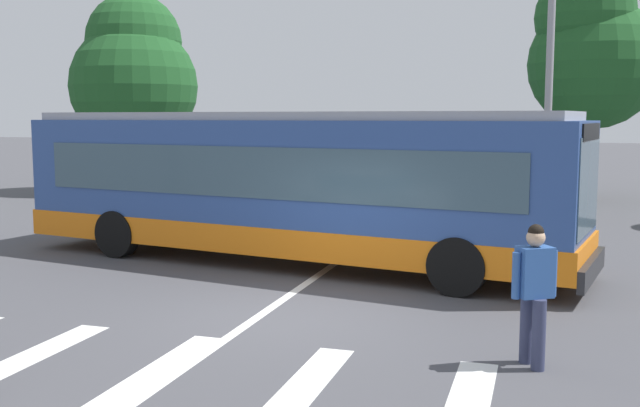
{
  "coord_description": "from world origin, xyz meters",
  "views": [
    {
      "loc": [
        3.57,
        -10.24,
        2.97
      ],
      "look_at": [
        -0.57,
        3.25,
        1.3
      ],
      "focal_mm": 41.31,
      "sensor_mm": 36.0,
      "label": 1
    }
  ],
  "objects_px": {
    "city_transit_bus": "(287,185)",
    "pedestrian_crossing_street": "(534,287)",
    "background_tree_left": "(134,73)",
    "background_tree_right": "(592,50)",
    "parked_car_white": "(542,181)",
    "parked_car_black": "(468,178)",
    "parked_car_blue": "(390,177)",
    "parked_car_charcoal": "(329,174)",
    "twin_arm_street_lamp": "(552,8)"
  },
  "relations": [
    {
      "from": "parked_car_black",
      "to": "background_tree_left",
      "type": "xyz_separation_m",
      "value": [
        -12.96,
        -0.86,
        3.91
      ]
    },
    {
      "from": "pedestrian_crossing_street",
      "to": "parked_car_white",
      "type": "relative_size",
      "value": 0.37
    },
    {
      "from": "parked_car_white",
      "to": "background_tree_right",
      "type": "bearing_deg",
      "value": 50.17
    },
    {
      "from": "pedestrian_crossing_street",
      "to": "background_tree_right",
      "type": "xyz_separation_m",
      "value": [
        1.51,
        19.41,
        4.35
      ]
    },
    {
      "from": "parked_car_blue",
      "to": "twin_arm_street_lamp",
      "type": "distance_m",
      "value": 9.24
    },
    {
      "from": "twin_arm_street_lamp",
      "to": "background_tree_right",
      "type": "bearing_deg",
      "value": 79.2
    },
    {
      "from": "parked_car_charcoal",
      "to": "pedestrian_crossing_street",
      "type": "bearing_deg",
      "value": -66.59
    },
    {
      "from": "parked_car_blue",
      "to": "parked_car_black",
      "type": "bearing_deg",
      "value": 7.32
    },
    {
      "from": "pedestrian_crossing_street",
      "to": "background_tree_right",
      "type": "height_order",
      "value": "background_tree_right"
    },
    {
      "from": "parked_car_white",
      "to": "background_tree_left",
      "type": "bearing_deg",
      "value": -177.92
    },
    {
      "from": "background_tree_right",
      "to": "parked_car_white",
      "type": "bearing_deg",
      "value": -129.83
    },
    {
      "from": "background_tree_right",
      "to": "background_tree_left",
      "type": "bearing_deg",
      "value": -171.96
    },
    {
      "from": "parked_car_charcoal",
      "to": "parked_car_black",
      "type": "relative_size",
      "value": 1.0
    },
    {
      "from": "parked_car_black",
      "to": "background_tree_left",
      "type": "bearing_deg",
      "value": -176.21
    },
    {
      "from": "parked_car_black",
      "to": "city_transit_bus",
      "type": "bearing_deg",
      "value": -100.37
    },
    {
      "from": "parked_car_charcoal",
      "to": "twin_arm_street_lamp",
      "type": "xyz_separation_m",
      "value": [
        7.96,
        -6.15,
        5.06
      ]
    },
    {
      "from": "city_transit_bus",
      "to": "pedestrian_crossing_street",
      "type": "bearing_deg",
      "value": -46.19
    },
    {
      "from": "city_transit_bus",
      "to": "background_tree_right",
      "type": "xyz_separation_m",
      "value": [
        6.42,
        14.29,
        3.73
      ]
    },
    {
      "from": "parked_car_blue",
      "to": "background_tree_right",
      "type": "height_order",
      "value": "background_tree_right"
    },
    {
      "from": "pedestrian_crossing_street",
      "to": "twin_arm_street_lamp",
      "type": "distance_m",
      "value": 12.96
    },
    {
      "from": "parked_car_charcoal",
      "to": "parked_car_white",
      "type": "bearing_deg",
      "value": -4.43
    },
    {
      "from": "pedestrian_crossing_street",
      "to": "parked_car_white",
      "type": "bearing_deg",
      "value": 90.1
    },
    {
      "from": "pedestrian_crossing_street",
      "to": "parked_car_charcoal",
      "type": "distance_m",
      "value": 19.81
    },
    {
      "from": "parked_car_charcoal",
      "to": "twin_arm_street_lamp",
      "type": "relative_size",
      "value": 0.48
    },
    {
      "from": "parked_car_black",
      "to": "parked_car_white",
      "type": "bearing_deg",
      "value": -6.61
    },
    {
      "from": "parked_car_charcoal",
      "to": "city_transit_bus",
      "type": "bearing_deg",
      "value": -77.24
    },
    {
      "from": "parked_car_black",
      "to": "parked_car_white",
      "type": "xyz_separation_m",
      "value": [
        2.55,
        -0.3,
        0.0
      ]
    },
    {
      "from": "parked_car_white",
      "to": "background_tree_left",
      "type": "xyz_separation_m",
      "value": [
        -15.5,
        -0.56,
        3.91
      ]
    },
    {
      "from": "parked_car_white",
      "to": "background_tree_left",
      "type": "relative_size",
      "value": 0.59
    },
    {
      "from": "city_transit_bus",
      "to": "parked_car_charcoal",
      "type": "xyz_separation_m",
      "value": [
        -2.96,
        13.05,
        -0.82
      ]
    },
    {
      "from": "background_tree_left",
      "to": "parked_car_charcoal",
      "type": "bearing_deg",
      "value": 8.67
    },
    {
      "from": "background_tree_left",
      "to": "background_tree_right",
      "type": "height_order",
      "value": "background_tree_right"
    },
    {
      "from": "pedestrian_crossing_street",
      "to": "parked_car_charcoal",
      "type": "xyz_separation_m",
      "value": [
        -7.87,
        18.17,
        -0.2
      ]
    },
    {
      "from": "pedestrian_crossing_street",
      "to": "background_tree_left",
      "type": "distance_m",
      "value": 23.33
    },
    {
      "from": "parked_car_white",
      "to": "parked_car_charcoal",
      "type": "bearing_deg",
      "value": 175.57
    },
    {
      "from": "parked_car_charcoal",
      "to": "background_tree_left",
      "type": "distance_m",
      "value": 8.69
    },
    {
      "from": "parked_car_white",
      "to": "twin_arm_street_lamp",
      "type": "bearing_deg",
      "value": -88.68
    },
    {
      "from": "parked_car_white",
      "to": "background_tree_right",
      "type": "xyz_separation_m",
      "value": [
        1.54,
        1.84,
        4.55
      ]
    },
    {
      "from": "city_transit_bus",
      "to": "background_tree_left",
      "type": "height_order",
      "value": "background_tree_left"
    },
    {
      "from": "parked_car_charcoal",
      "to": "parked_car_white",
      "type": "relative_size",
      "value": 0.99
    },
    {
      "from": "parked_car_blue",
      "to": "parked_car_black",
      "type": "distance_m",
      "value": 2.8
    },
    {
      "from": "city_transit_bus",
      "to": "background_tree_left",
      "type": "distance_m",
      "value": 16.24
    },
    {
      "from": "parked_car_white",
      "to": "city_transit_bus",
      "type": "bearing_deg",
      "value": -111.41
    },
    {
      "from": "pedestrian_crossing_street",
      "to": "parked_car_black",
      "type": "xyz_separation_m",
      "value": [
        -2.58,
        17.86,
        -0.2
      ]
    },
    {
      "from": "background_tree_right",
      "to": "pedestrian_crossing_street",
      "type": "bearing_deg",
      "value": -94.44
    },
    {
      "from": "twin_arm_street_lamp",
      "to": "background_tree_left",
      "type": "distance_m",
      "value": 16.45
    },
    {
      "from": "parked_car_black",
      "to": "parked_car_white",
      "type": "height_order",
      "value": "same"
    },
    {
      "from": "city_transit_bus",
      "to": "parked_car_black",
      "type": "relative_size",
      "value": 2.66
    },
    {
      "from": "city_transit_bus",
      "to": "background_tree_left",
      "type": "xyz_separation_m",
      "value": [
        -10.62,
        11.89,
        3.09
      ]
    },
    {
      "from": "parked_car_charcoal",
      "to": "parked_car_black",
      "type": "xyz_separation_m",
      "value": [
        5.29,
        -0.31,
        0.0
      ]
    }
  ]
}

